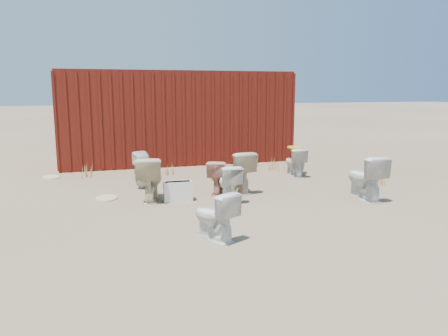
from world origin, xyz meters
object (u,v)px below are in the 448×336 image
object	(u,v)px
toilet_front_a	(215,215)
toilet_front_e	(365,177)
toilet_front_pink	(218,177)
toilet_back_beige_right	(238,171)
loose_tank	(178,191)
toilet_front_c	(229,183)
toilet_back_a	(142,170)
toilet_back_yellowlid	(294,162)
toilet_back_e	(299,161)
toilet_back_beige_left	(150,178)
shipping_container	(175,116)

from	to	relation	value
toilet_front_a	toilet_front_e	distance (m)	3.36
toilet_front_a	toilet_front_pink	size ratio (longest dim) A/B	1.02
toilet_back_beige_right	loose_tank	xyz separation A→B (m)	(-1.23, -0.36, -0.22)
toilet_front_pink	toilet_back_beige_right	bearing A→B (deg)	-152.85
toilet_front_c	toilet_back_a	xyz separation A→B (m)	(-1.33, 1.44, 0.04)
toilet_front_c	toilet_back_yellowlid	world-z (taller)	toilet_front_c
toilet_back_e	toilet_back_beige_left	bearing A→B (deg)	38.63
toilet_front_c	loose_tank	bearing A→B (deg)	-12.65
toilet_back_e	loose_tank	bearing A→B (deg)	44.17
toilet_back_yellowlid	toilet_back_beige_right	bearing A→B (deg)	32.56
toilet_front_e	toilet_back_beige_right	xyz separation A→B (m)	(-1.96, 1.24, -0.01)
shipping_container	toilet_front_a	xyz separation A→B (m)	(-0.78, -6.69, -0.87)
toilet_back_a	toilet_back_beige_left	xyz separation A→B (m)	(0.02, -0.99, 0.03)
toilet_back_a	toilet_back_beige_left	distance (m)	0.99
toilet_back_beige_left	toilet_back_yellowlid	bearing A→B (deg)	-147.20
toilet_back_beige_left	toilet_back_e	bearing A→B (deg)	-145.61
toilet_front_pink	toilet_back_yellowlid	distance (m)	2.37
toilet_front_c	toilet_front_e	xyz separation A→B (m)	(2.33, -0.62, 0.08)
loose_tank	toilet_back_a	bearing A→B (deg)	114.42
toilet_front_pink	toilet_front_c	xyz separation A→B (m)	(0.02, -0.61, 0.00)
toilet_back_yellowlid	toilet_front_pink	bearing A→B (deg)	27.95
toilet_front_e	toilet_back_a	distance (m)	4.20
toilet_back_yellowlid	shipping_container	bearing A→B (deg)	-55.33
toilet_front_a	toilet_front_pink	xyz separation A→B (m)	(0.77, 2.46, -0.01)
toilet_back_beige_left	loose_tank	bearing A→B (deg)	170.64
shipping_container	toilet_back_beige_left	xyz separation A→B (m)	(-1.29, -4.39, -0.81)
toilet_front_c	toilet_back_yellowlid	distance (m)	2.68
toilet_back_e	shipping_container	bearing A→B (deg)	-34.99
toilet_back_yellowlid	toilet_back_beige_left	bearing A→B (deg)	20.80
toilet_back_beige_left	toilet_back_beige_right	bearing A→B (deg)	-161.27
toilet_front_e	loose_tank	world-z (taller)	toilet_front_e
toilet_front_a	toilet_back_e	size ratio (longest dim) A/B	1.04
toilet_front_pink	toilet_front_e	xyz separation A→B (m)	(2.35, -1.22, 0.08)
toilet_front_pink	toilet_back_e	size ratio (longest dim) A/B	1.01
toilet_front_a	toilet_front_e	world-z (taller)	toilet_front_e
toilet_front_e	toilet_back_yellowlid	xyz separation A→B (m)	(-0.24, 2.30, -0.08)
toilet_front_a	loose_tank	distance (m)	2.13
toilet_front_pink	toilet_back_beige_left	size ratio (longest dim) A/B	0.81
toilet_front_e	toilet_back_e	world-z (taller)	toilet_front_e
shipping_container	toilet_front_c	distance (m)	4.92
toilet_front_pink	toilet_front_e	distance (m)	2.65
toilet_back_beige_right	loose_tank	world-z (taller)	toilet_back_beige_right
toilet_front_e	toilet_back_e	size ratio (longest dim) A/B	1.28
toilet_back_beige_left	toilet_back_beige_right	xyz separation A→B (m)	(1.68, 0.17, 0.00)
toilet_front_e	toilet_back_yellowlid	size ratio (longest dim) A/B	1.25
toilet_front_c	toilet_back_e	world-z (taller)	toilet_front_c
loose_tank	toilet_front_pink	bearing A→B (deg)	24.36
shipping_container	toilet_front_pink	size ratio (longest dim) A/B	9.36
toilet_back_a	toilet_back_e	xyz separation A→B (m)	(3.62, 0.43, -0.05)
loose_tank	toilet_back_yellowlid	bearing A→B (deg)	27.92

